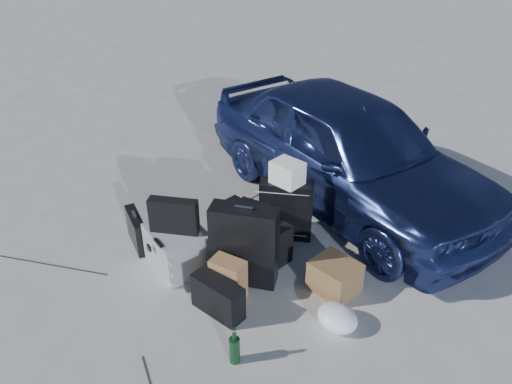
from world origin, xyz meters
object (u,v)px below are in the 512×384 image
pelican_case (178,248)px  suitcase_left (244,245)px  briefcase (137,230)px  car (347,149)px  duffel_bag (251,234)px  suitcase_right (286,210)px  green_bottle (234,346)px  cardboard_box (335,276)px

pelican_case → suitcase_left: size_ratio=0.72×
pelican_case → briefcase: pelican_case is taller
car → duffel_bag: (-0.36, -1.34, -0.42)m
car → suitcase_right: size_ratio=5.90×
pelican_case → green_bottle: size_ratio=1.71×
car → briefcase: bearing=167.6°
car → suitcase_left: size_ratio=4.87×
pelican_case → duffel_bag: (0.44, 0.53, -0.00)m
suitcase_right → green_bottle: 1.63m
car → suitcase_right: 1.02m
suitcase_left → suitcase_right: (-0.02, 0.76, -0.06)m
suitcase_right → briefcase: bearing=-165.2°
cardboard_box → briefcase: bearing=-167.2°
pelican_case → green_bottle: 1.23m
pelican_case → suitcase_right: 1.10m
briefcase → suitcase_right: bearing=70.9°
car → duffel_bag: size_ratio=4.65×
cardboard_box → suitcase_left: bearing=-157.8°
briefcase → suitcase_left: bearing=39.1°
suitcase_right → green_bottle: bearing=-97.4°
car → briefcase: size_ratio=8.22×
car → suitcase_right: bearing=-168.2°
briefcase → cardboard_box: size_ratio=1.17×
green_bottle → suitcase_left: bearing=118.7°
pelican_case → briefcase: bearing=-159.4°
briefcase → cardboard_box: bearing=45.5°
green_bottle → pelican_case: bearing=148.7°
pelican_case → cardboard_box: size_ratio=1.43×
car → duffel_bag: car is taller
duffel_bag → green_bottle: (0.61, -1.17, -0.04)m
cardboard_box → green_bottle: bearing=-104.7°
pelican_case → green_bottle: bearing=-7.9°
briefcase → car: bearing=87.0°
suitcase_left → cardboard_box: size_ratio=1.98×
green_bottle → car: bearing=95.8°
pelican_case → duffel_bag: 0.69m
pelican_case → briefcase: (-0.53, 0.03, -0.02)m
car → suitcase_left: (-0.18, -1.72, -0.24)m
car → duffel_bag: 1.45m
suitcase_left → duffel_bag: (-0.18, 0.37, -0.18)m
suitcase_right → duffel_bag: (-0.16, -0.39, -0.11)m
suitcase_left → suitcase_right: 0.76m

